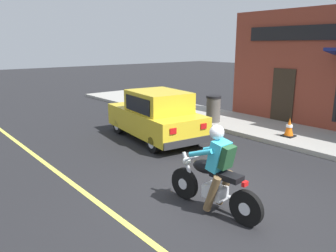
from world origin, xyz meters
TOP-DOWN VIEW (x-y plane):
  - ground_plane at (0.00, 0.00)m, footprint 80.00×80.00m
  - sidewalk_curb at (5.34, 3.00)m, footprint 2.60×22.00m
  - lane_stripe at (-1.80, 3.00)m, footprint 0.12×19.80m
  - motorcycle_with_rider at (-0.32, -0.12)m, footprint 0.59×2.02m
  - car_hatchback at (1.74, 4.25)m, footprint 2.12×3.96m
  - traffic_cone at (4.85, 1.43)m, footprint 0.36×0.36m
  - trash_bin at (4.55, 4.36)m, footprint 0.56×0.56m

SIDE VIEW (x-z plane):
  - ground_plane at x=0.00m, z-range 0.00..0.00m
  - lane_stripe at x=-1.80m, z-range 0.00..0.01m
  - sidewalk_curb at x=5.34m, z-range 0.00..0.14m
  - traffic_cone at x=4.85m, z-range 0.13..0.73m
  - trash_bin at x=4.55m, z-range 0.15..1.13m
  - motorcycle_with_rider at x=-0.32m, z-range -0.13..1.49m
  - car_hatchback at x=1.74m, z-range -0.02..1.55m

